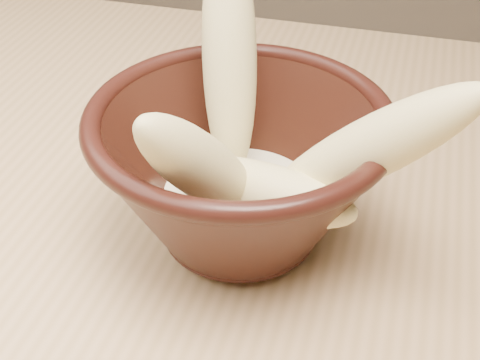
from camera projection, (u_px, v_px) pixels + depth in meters
The scene contains 7 objects.
table at pixel (231, 298), 0.57m from camera, with size 1.20×0.80×0.75m.
bowl at pixel (240, 169), 0.47m from camera, with size 0.21×0.21×0.12m.
milk_puddle at pixel (240, 200), 0.49m from camera, with size 0.12×0.12×0.02m, color beige.
banana_upright at pixel (230, 57), 0.48m from camera, with size 0.04×0.04×0.18m, color #DACF80.
banana_right at pixel (364, 152), 0.42m from camera, with size 0.04×0.04×0.18m, color #DACF80.
banana_across at pixel (264, 191), 0.45m from camera, with size 0.04×0.04×0.13m, color #DACF80.
banana_front at pixel (202, 167), 0.42m from camera, with size 0.04×0.04×0.15m, color #DACF80.
Camera 1 is at (0.11, -0.38, 1.10)m, focal length 50.00 mm.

